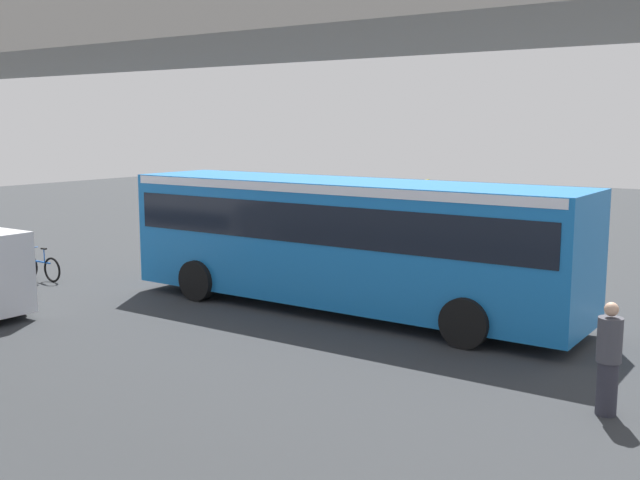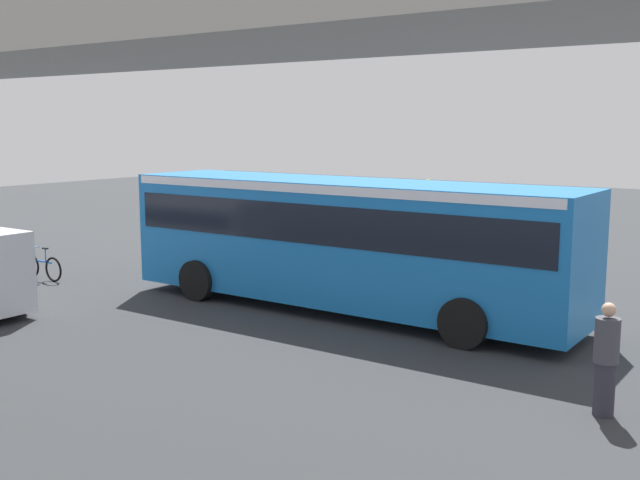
# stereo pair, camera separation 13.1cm
# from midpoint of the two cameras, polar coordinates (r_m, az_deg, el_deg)

# --- Properties ---
(ground) EXTENTS (80.00, 80.00, 0.00)m
(ground) POSITION_cam_midpoint_polar(r_m,az_deg,el_deg) (19.48, 1.77, -4.58)
(ground) COLOR #2D3033
(city_bus) EXTENTS (11.54, 2.85, 3.15)m
(city_bus) POSITION_cam_midpoint_polar(r_m,az_deg,el_deg) (18.15, 2.10, 0.49)
(city_bus) COLOR #196BB7
(city_bus) RESTS_ON ground
(bicycle_orange) EXTENTS (1.77, 0.44, 0.96)m
(bicycle_orange) POSITION_cam_midpoint_polar(r_m,az_deg,el_deg) (21.54, -22.01, -2.91)
(bicycle_orange) COLOR black
(bicycle_orange) RESTS_ON ground
(bicycle_blue) EXTENTS (1.77, 0.44, 0.96)m
(bicycle_blue) POSITION_cam_midpoint_polar(r_m,az_deg,el_deg) (23.39, -19.99, -1.92)
(bicycle_blue) COLOR black
(bicycle_blue) RESTS_ON ground
(pedestrian) EXTENTS (0.38, 0.38, 1.79)m
(pedestrian) POSITION_cam_midpoint_polar(r_m,az_deg,el_deg) (12.60, 20.96, -8.42)
(pedestrian) COLOR #2D2D38
(pedestrian) RESTS_ON ground
(traffic_sign) EXTENTS (0.08, 0.60, 2.80)m
(traffic_sign) POSITION_cam_midpoint_polar(r_m,az_deg,el_deg) (23.37, 8.05, 2.27)
(traffic_sign) COLOR slate
(traffic_sign) RESTS_ON ground
(lane_dash_left) EXTENTS (2.00, 0.20, 0.01)m
(lane_dash_left) POSITION_cam_midpoint_polar(r_m,az_deg,el_deg) (19.97, 15.51, -4.56)
(lane_dash_left) COLOR silver
(lane_dash_left) RESTS_ON ground
(lane_dash_centre) EXTENTS (2.00, 0.20, 0.01)m
(lane_dash_centre) POSITION_cam_midpoint_polar(r_m,az_deg,el_deg) (21.58, 5.45, -3.29)
(lane_dash_centre) COLOR silver
(lane_dash_centre) RESTS_ON ground
(lane_dash_right) EXTENTS (2.00, 0.20, 0.01)m
(lane_dash_right) POSITION_cam_midpoint_polar(r_m,az_deg,el_deg) (23.77, -2.97, -2.15)
(lane_dash_right) COLOR silver
(lane_dash_right) RESTS_ON ground
(lane_dash_rightmost) EXTENTS (2.00, 0.20, 0.01)m
(lane_dash_rightmost) POSITION_cam_midpoint_polar(r_m,az_deg,el_deg) (26.38, -9.83, -1.18)
(lane_dash_rightmost) COLOR silver
(lane_dash_rightmost) RESTS_ON ground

